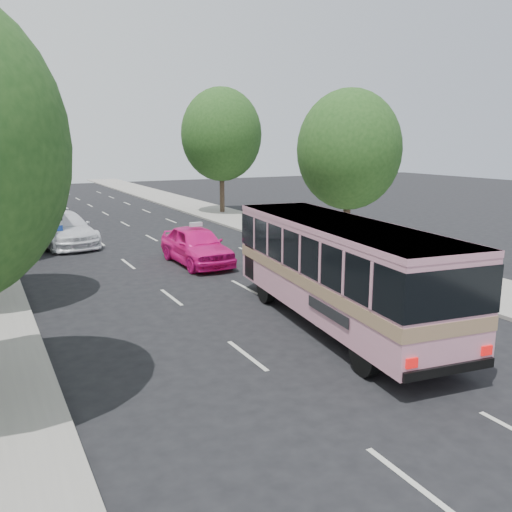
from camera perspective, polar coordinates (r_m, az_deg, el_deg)
ground at (r=16.72m, az=1.82°, el=-6.95°), size 120.00×120.00×0.00m
sidewalk_right at (r=37.87m, az=-1.78°, el=3.86°), size 4.00×90.00×0.12m
tree_right_near at (r=27.30m, az=9.98°, el=11.36°), size 5.10×5.10×7.95m
tree_right_far at (r=41.31m, az=-3.54°, el=12.96°), size 6.00×6.00×9.35m
pink_bus at (r=16.02m, az=8.62°, el=-0.64°), size 3.67×10.10×3.15m
pink_taxi at (r=24.40m, az=-6.30°, el=1.13°), size 2.08×5.04×1.71m
white_pickup at (r=30.45m, az=-19.59°, el=2.71°), size 3.15×6.25×1.74m
tour_coach_front at (r=33.56m, az=-24.22°, el=5.14°), size 3.70×11.46×3.37m
taxi_roof_sign at (r=24.24m, az=-6.35°, el=3.33°), size 0.55×0.19×0.18m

